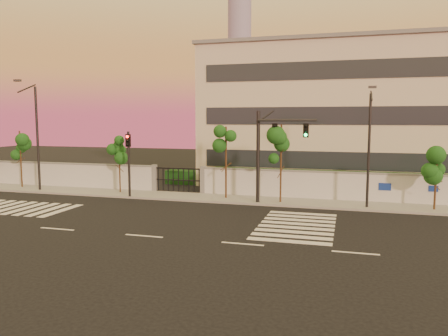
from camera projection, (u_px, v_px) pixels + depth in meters
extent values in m
plane|color=black|center=(144.00, 236.00, 21.51)|extent=(120.00, 120.00, 0.00)
cube|color=gray|center=(209.00, 198.00, 31.53)|extent=(60.00, 3.00, 0.15)
cube|color=#B9BBC0|center=(22.00, 174.00, 37.65)|extent=(25.00, 0.30, 2.00)
cube|color=slate|center=(21.00, 162.00, 37.53)|extent=(25.00, 0.36, 0.12)
cube|color=#B9BBC0|center=(424.00, 191.00, 28.89)|extent=(31.00, 0.30, 2.00)
cube|color=slate|center=(425.00, 175.00, 28.77)|extent=(31.00, 0.36, 0.12)
cube|color=slate|center=(155.00, 178.00, 34.21)|extent=(0.35, 0.35, 2.20)
cube|color=slate|center=(203.00, 180.00, 33.12)|extent=(0.35, 0.35, 2.20)
cube|color=black|center=(340.00, 184.00, 32.79)|extent=(20.00, 2.00, 1.80)
cube|color=black|center=(56.00, 175.00, 39.66)|extent=(12.00, 1.80, 1.40)
cube|color=black|center=(200.00, 178.00, 38.50)|extent=(6.00, 1.50, 1.20)
cube|color=beige|center=(343.00, 116.00, 39.39)|extent=(24.00, 12.00, 12.00)
cube|color=#262D38|center=(341.00, 161.00, 34.03)|extent=(22.00, 0.08, 1.40)
cube|color=#262D38|center=(342.00, 116.00, 33.64)|extent=(22.00, 0.08, 1.40)
cube|color=#262D38|center=(343.00, 69.00, 33.25)|extent=(22.00, 0.08, 1.40)
cube|color=slate|center=(345.00, 47.00, 38.71)|extent=(24.40, 12.40, 0.30)
cylinder|color=gray|center=(239.00, 47.00, 300.64)|extent=(16.00, 16.00, 110.00)
cube|color=silver|center=(3.00, 207.00, 28.66)|extent=(0.50, 4.00, 0.02)
cube|color=silver|center=(14.00, 207.00, 28.42)|extent=(0.50, 4.00, 0.02)
cube|color=silver|center=(25.00, 208.00, 28.17)|extent=(0.50, 4.00, 0.02)
cube|color=silver|center=(37.00, 209.00, 27.93)|extent=(0.50, 4.00, 0.02)
cube|color=silver|center=(49.00, 210.00, 27.68)|extent=(0.50, 4.00, 0.02)
cube|color=silver|center=(61.00, 211.00, 27.43)|extent=(0.50, 4.00, 0.02)
cube|color=silver|center=(289.00, 241.00, 20.54)|extent=(4.00, 0.50, 0.02)
cube|color=silver|center=(291.00, 236.00, 21.40)|extent=(4.00, 0.50, 0.02)
cube|color=silver|center=(294.00, 232.00, 22.26)|extent=(4.00, 0.50, 0.02)
cube|color=silver|center=(296.00, 228.00, 23.12)|extent=(4.00, 0.50, 0.02)
cube|color=silver|center=(298.00, 224.00, 23.98)|extent=(4.00, 0.50, 0.02)
cube|color=silver|center=(299.00, 220.00, 24.84)|extent=(4.00, 0.50, 0.02)
cube|color=silver|center=(301.00, 217.00, 25.70)|extent=(4.00, 0.50, 0.02)
cube|color=silver|center=(303.00, 214.00, 26.56)|extent=(4.00, 0.50, 0.02)
cube|color=silver|center=(57.00, 229.00, 22.87)|extent=(2.00, 0.15, 0.01)
cube|color=silver|center=(144.00, 236.00, 21.50)|extent=(2.00, 0.15, 0.01)
cube|color=silver|center=(243.00, 244.00, 20.14)|extent=(2.00, 0.15, 0.01)
cube|color=silver|center=(356.00, 253.00, 18.77)|extent=(2.00, 0.15, 0.01)
cylinder|color=#382314|center=(21.00, 160.00, 35.89)|extent=(0.12, 0.12, 4.78)
sphere|color=#144112|center=(20.00, 143.00, 35.73)|extent=(1.07, 1.07, 1.07)
sphere|color=#144112|center=(26.00, 151.00, 35.91)|extent=(0.82, 0.82, 0.82)
sphere|color=#144112|center=(16.00, 148.00, 35.73)|extent=(0.78, 0.78, 0.78)
cylinder|color=#382314|center=(120.00, 166.00, 33.34)|extent=(0.11, 0.11, 4.38)
sphere|color=#144112|center=(119.00, 149.00, 33.20)|extent=(0.98, 0.98, 0.98)
sphere|color=#144112|center=(124.00, 157.00, 33.35)|extent=(0.75, 0.75, 0.75)
sphere|color=#144112|center=(115.00, 154.00, 33.19)|extent=(0.71, 0.71, 0.71)
cylinder|color=#382314|center=(226.00, 164.00, 30.90)|extent=(0.13, 0.13, 5.21)
sphere|color=#144112|center=(226.00, 141.00, 30.73)|extent=(1.19, 1.19, 1.19)
sphere|color=#144112|center=(232.00, 152.00, 30.92)|extent=(0.90, 0.90, 0.90)
sphere|color=#144112|center=(221.00, 149.00, 30.72)|extent=(0.86, 0.86, 0.86)
cylinder|color=#382314|center=(281.00, 165.00, 29.31)|extent=(0.12, 0.12, 5.40)
sphere|color=#144112|center=(281.00, 140.00, 29.13)|extent=(1.13, 1.13, 1.13)
sphere|color=#144112|center=(287.00, 152.00, 29.32)|extent=(0.87, 0.87, 0.87)
sphere|color=#144112|center=(276.00, 149.00, 29.13)|extent=(0.83, 0.83, 0.83)
cylinder|color=#382314|center=(436.00, 181.00, 26.96)|extent=(0.13, 0.13, 3.83)
sphere|color=#144112|center=(437.00, 163.00, 26.84)|extent=(1.17, 1.17, 1.17)
sphere|color=#144112|center=(442.00, 172.00, 27.00)|extent=(0.89, 0.89, 0.89)
sphere|color=#144112|center=(431.00, 169.00, 26.81)|extent=(0.85, 0.85, 0.85)
cylinder|color=black|center=(258.00, 158.00, 29.21)|extent=(0.24, 0.24, 6.27)
cylinder|color=black|center=(287.00, 120.00, 28.40)|extent=(3.72, 1.29, 0.16)
cube|color=black|center=(275.00, 130.00, 28.65)|extent=(0.35, 0.18, 0.91)
sphere|color=#0CF259|center=(274.00, 135.00, 28.58)|extent=(0.20, 0.20, 0.20)
cube|color=black|center=(306.00, 130.00, 28.10)|extent=(0.35, 0.18, 0.91)
sphere|color=#0CF259|center=(306.00, 135.00, 28.02)|extent=(0.20, 0.20, 0.20)
cylinder|color=black|center=(129.00, 165.00, 31.48)|extent=(0.17, 0.17, 4.86)
cube|color=black|center=(128.00, 141.00, 31.23)|extent=(0.38, 0.19, 0.97)
sphere|color=red|center=(127.00, 136.00, 31.09)|extent=(0.22, 0.22, 0.22)
cylinder|color=black|center=(38.00, 140.00, 34.30)|extent=(0.19, 0.19, 8.25)
cylinder|color=black|center=(27.00, 88.00, 32.97)|extent=(0.10, 1.97, 0.80)
cube|color=#3F3F44|center=(17.00, 80.00, 32.03)|extent=(0.52, 0.26, 0.15)
cylinder|color=black|center=(369.00, 152.00, 27.50)|extent=(0.16, 0.16, 7.33)
cylinder|color=black|center=(371.00, 96.00, 26.32)|extent=(0.09, 1.75, 0.71)
cube|color=#3F3F44|center=(372.00, 87.00, 25.48)|extent=(0.46, 0.23, 0.14)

